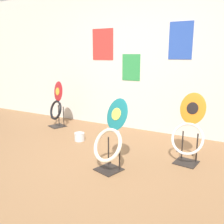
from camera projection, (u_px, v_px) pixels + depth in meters
The scene contains 6 objects.
ground_plane at pixel (64, 174), 2.97m from camera, with size 14.00×14.00×0.00m, color #8E6642.
wall_back at pixel (138, 59), 4.51m from camera, with size 8.00×0.07×2.60m.
toilet_seat_display_orange_sun at pixel (189, 131), 3.20m from camera, with size 0.44×0.35×0.91m.
toilet_seat_display_crimson_swirl at pixel (57, 105), 4.84m from camera, with size 0.41×0.36×0.89m.
toilet_seat_display_teal_sax at pixel (110, 138), 3.01m from camera, with size 0.48×0.46×0.87m.
paint_can at pixel (79, 136), 4.10m from camera, with size 0.17×0.17×0.14m.
Camera 1 is at (1.81, -2.11, 1.39)m, focal length 40.00 mm.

